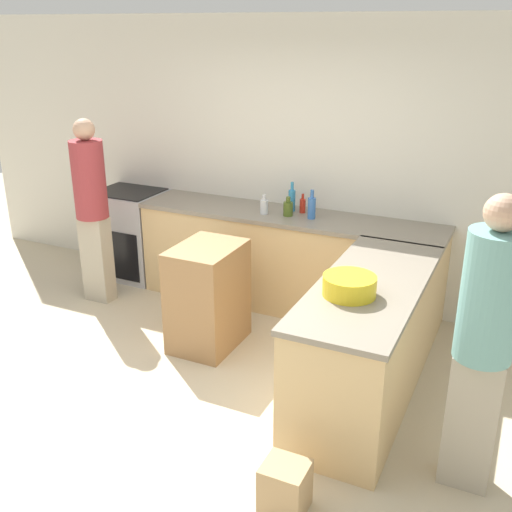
% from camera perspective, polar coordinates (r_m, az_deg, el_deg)
% --- Properties ---
extents(ground_plane, '(14.00, 14.00, 0.00)m').
position_cam_1_polar(ground_plane, '(4.55, -6.38, -13.77)').
color(ground_plane, beige).
extents(wall_back, '(8.00, 0.06, 2.70)m').
position_cam_1_polar(wall_back, '(5.83, 4.42, 8.77)').
color(wall_back, silver).
rests_on(wall_back, ground_plane).
extents(counter_back, '(2.95, 0.64, 0.94)m').
position_cam_1_polar(counter_back, '(5.79, 2.98, -0.41)').
color(counter_back, '#D6B27A').
rests_on(counter_back, ground_plane).
extents(counter_peninsula, '(0.69, 1.87, 0.94)m').
position_cam_1_polar(counter_peninsula, '(4.41, 10.53, -8.03)').
color(counter_peninsula, '#D6B27A').
rests_on(counter_peninsula, ground_plane).
extents(range_oven, '(0.72, 0.62, 0.95)m').
position_cam_1_polar(range_oven, '(6.66, -11.82, 2.12)').
color(range_oven, '#ADADB2').
rests_on(range_oven, ground_plane).
extents(island_table, '(0.50, 0.66, 0.90)m').
position_cam_1_polar(island_table, '(5.09, -4.61, -3.85)').
color(island_table, '#997047').
rests_on(island_table, ground_plane).
extents(mixing_bowl, '(0.35, 0.35, 0.13)m').
position_cam_1_polar(mixing_bowl, '(3.96, 8.89, -2.80)').
color(mixing_bowl, yellow).
rests_on(mixing_bowl, counter_peninsula).
extents(water_bottle_blue, '(0.07, 0.07, 0.27)m').
position_cam_1_polar(water_bottle_blue, '(5.48, 5.33, 4.64)').
color(water_bottle_blue, '#386BB7').
rests_on(water_bottle_blue, counter_back).
extents(hot_sauce_bottle, '(0.06, 0.06, 0.18)m').
position_cam_1_polar(hot_sauce_bottle, '(5.67, 4.46, 4.85)').
color(hot_sauce_bottle, red).
rests_on(hot_sauce_bottle, counter_back).
extents(dish_soap_bottle, '(0.07, 0.07, 0.28)m').
position_cam_1_polar(dish_soap_bottle, '(5.70, 3.44, 5.38)').
color(dish_soap_bottle, '#338CBF').
rests_on(dish_soap_bottle, counter_back).
extents(vinegar_bottle_clear, '(0.08, 0.08, 0.18)m').
position_cam_1_polar(vinegar_bottle_clear, '(5.61, 0.78, 4.76)').
color(vinegar_bottle_clear, silver).
rests_on(vinegar_bottle_clear, counter_back).
extents(olive_oil_bottle, '(0.09, 0.09, 0.18)m').
position_cam_1_polar(olive_oil_bottle, '(5.56, 3.07, 4.56)').
color(olive_oil_bottle, '#475B1E').
rests_on(olive_oil_bottle, counter_back).
extents(person_by_range, '(0.31, 0.31, 1.80)m').
position_cam_1_polar(person_by_range, '(5.95, -15.38, 4.75)').
color(person_by_range, '#ADA38E').
rests_on(person_by_range, ground_plane).
extents(person_at_peninsula, '(0.32, 0.32, 1.81)m').
position_cam_1_polar(person_at_peninsula, '(3.55, 20.89, -7.25)').
color(person_at_peninsula, '#ADA38E').
rests_on(person_at_peninsula, ground_plane).
extents(paper_bag, '(0.25, 0.24, 0.31)m').
position_cam_1_polar(paper_bag, '(3.63, 2.77, -21.15)').
color(paper_bag, tan).
rests_on(paper_bag, ground_plane).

